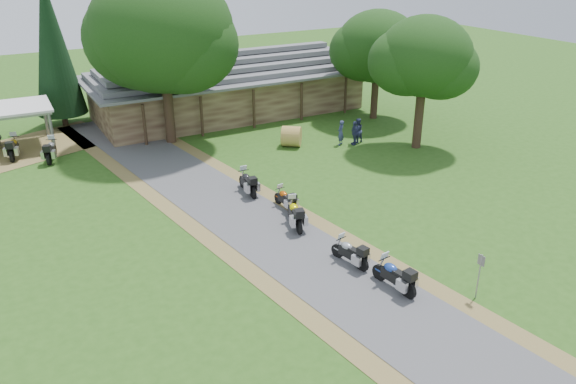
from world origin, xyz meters
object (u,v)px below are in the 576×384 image
carport (1,129)px  motorcycle_carport_b (51,149)px  motorcycle_row_a (394,274)px  hay_bale (291,136)px  motorcycle_row_c (295,213)px  motorcycle_row_b (350,251)px  motorcycle_row_e (247,181)px  lodge (228,82)px  motorcycle_row_d (285,198)px  motorcycle_carport_a (13,146)px

carport → motorcycle_carport_b: carport is taller
motorcycle_row_a → motorcycle_carport_b: size_ratio=0.94×
carport → hay_bale: size_ratio=4.75×
motorcycle_row_c → motorcycle_carport_b: 17.40m
carport → motorcycle_row_b: bearing=-61.6°
hay_bale → motorcycle_row_e: bearing=-136.7°
motorcycle_row_a → motorcycle_row_b: 2.40m
lodge → motorcycle_row_e: lodge is taller
lodge → motorcycle_row_b: 24.12m
carport → motorcycle_row_a: (11.92, -25.14, -0.71)m
lodge → motorcycle_row_b: size_ratio=11.81×
carport → motorcycle_row_d: carport is taller
lodge → motorcycle_carport_a: (-15.89, -2.74, -1.72)m
carport → motorcycle_carport_a: carport is taller
motorcycle_row_d → motorcycle_carport_b: (-9.32, 13.09, 0.13)m
motorcycle_row_e → hay_bale: motorcycle_row_e is taller
motorcycle_row_d → motorcycle_row_e: 2.80m
motorcycle_carport_b → hay_bale: size_ratio=1.55×
carport → motorcycle_row_e: carport is taller
motorcycle_row_b → motorcycle_carport_b: 21.18m
motorcycle_row_a → motorcycle_row_b: bearing=3.3°
motorcycle_carport_a → motorcycle_row_d: bearing=-127.9°
motorcycle_row_d → motorcycle_carport_b: bearing=31.7°
motorcycle_row_a → motorcycle_row_d: (-0.18, 8.41, -0.09)m
motorcycle_row_d → motorcycle_carport_b: size_ratio=0.81×
motorcycle_carport_a → hay_bale: bearing=-97.4°
motorcycle_row_d → motorcycle_row_e: size_ratio=0.85×
motorcycle_row_c → motorcycle_row_e: motorcycle_row_c is taller
motorcycle_row_b → motorcycle_row_c: size_ratio=0.89×
carport → motorcycle_row_c: 21.77m
lodge → motorcycle_row_c: size_ratio=10.49×
motorcycle_row_a → motorcycle_row_b: motorcycle_row_a is taller
motorcycle_row_e → lodge: bearing=-15.7°
motorcycle_row_a → motorcycle_row_d: bearing=-5.9°
motorcycle_row_a → motorcycle_row_c: 6.52m
motorcycle_row_c → motorcycle_row_e: bearing=19.5°
motorcycle_row_c → motorcycle_row_b: bearing=-160.5°
carport → hay_bale: 18.80m
lodge → motorcycle_carport_b: lodge is taller
lodge → carport: size_ratio=3.34×
hay_bale → motorcycle_carport_a: bearing=157.8°
motorcycle_row_d → hay_bale: size_ratio=1.26×
carport → motorcycle_row_a: carport is taller
motorcycle_row_b → motorcycle_row_d: 6.06m
hay_bale → motorcycle_row_b: bearing=-110.2°
motorcycle_row_a → motorcycle_carport_b: motorcycle_carport_b is taller
motorcycle_row_e → motorcycle_row_c: bearing=-171.7°
lodge → motorcycle_row_d: 18.20m
motorcycle_row_b → motorcycle_row_e: (-0.59, 8.71, 0.06)m
motorcycle_row_d → motorcycle_carport_b: motorcycle_carport_b is taller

